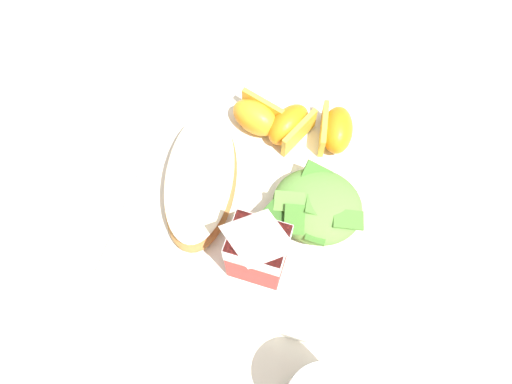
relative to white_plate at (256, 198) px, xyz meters
The scene contains 8 objects.
ground 0.01m from the white_plate, ahead, with size 3.00×3.00×0.00m, color beige.
white_plate is the anchor object (origin of this frame).
cheesy_pizza_bread 0.07m from the white_plate, ahead, with size 0.11×0.18×0.04m.
green_salad_pile 0.08m from the white_plate, behind, with size 0.11×0.09×0.04m.
milk_carton 0.11m from the white_plate, 108.72° to the left, with size 0.06×0.04×0.11m.
orange_wedge_front 0.12m from the white_plate, 123.86° to the right, with size 0.05×0.07×0.04m.
orange_wedge_middle 0.09m from the white_plate, 98.76° to the right, with size 0.06×0.07×0.04m.
orange_wedge_rear 0.10m from the white_plate, 72.81° to the right, with size 0.07×0.05×0.04m.
Camera 1 is at (-0.07, 0.22, 0.57)m, focal length 36.91 mm.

